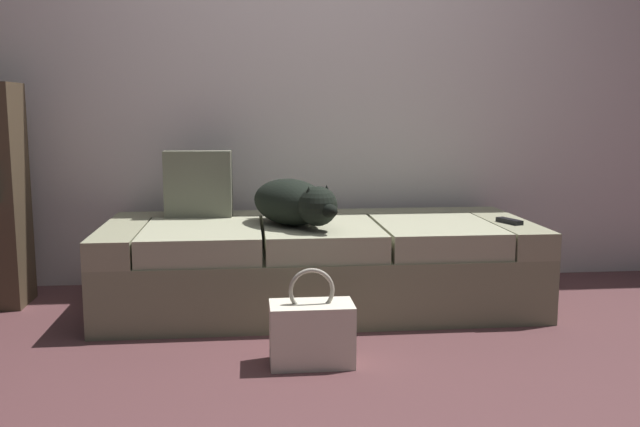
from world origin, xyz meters
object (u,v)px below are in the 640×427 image
(dog_dark, at_px, (295,203))
(handbag, at_px, (312,332))
(couch, at_px, (319,264))
(tv_remote, at_px, (509,221))
(throw_pillow, at_px, (198,184))

(dog_dark, bearing_deg, handbag, -88.72)
(handbag, bearing_deg, couch, 82.12)
(dog_dark, relative_size, handbag, 1.61)
(dog_dark, bearing_deg, tv_remote, -2.05)
(couch, height_order, tv_remote, tv_remote)
(couch, distance_m, handbag, 0.81)
(tv_remote, height_order, throw_pillow, throw_pillow)
(throw_pillow, relative_size, handbag, 0.90)
(handbag, bearing_deg, dog_dark, 91.28)
(throw_pillow, bearing_deg, tv_remote, -13.97)
(couch, xyz_separation_m, dog_dark, (-0.13, -0.10, 0.32))
(couch, height_order, dog_dark, dog_dark)
(throw_pillow, height_order, handbag, throw_pillow)
(tv_remote, distance_m, throw_pillow, 1.57)
(dog_dark, xyz_separation_m, throw_pillow, (-0.47, 0.34, 0.06))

